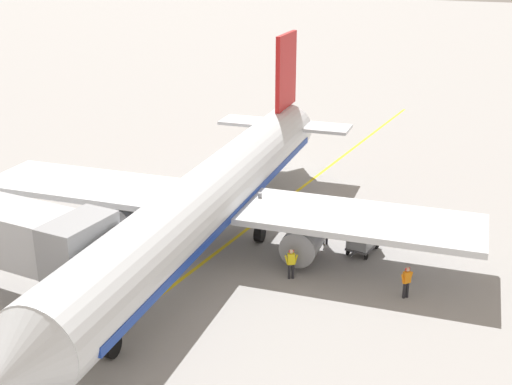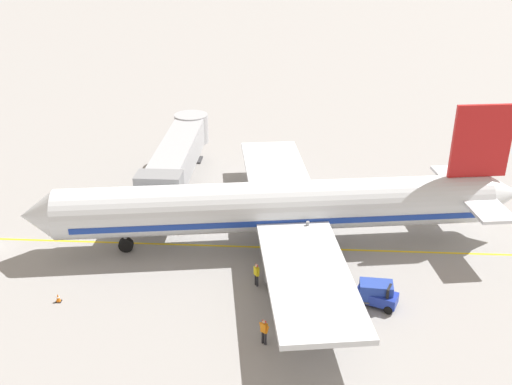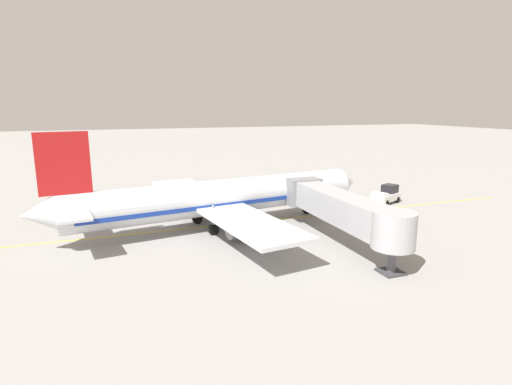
% 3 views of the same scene
% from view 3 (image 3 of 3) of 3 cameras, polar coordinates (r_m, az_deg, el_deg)
% --- Properties ---
extents(ground_plane, '(400.00, 400.00, 0.00)m').
position_cam_3_polar(ground_plane, '(44.77, -4.69, -4.57)').
color(ground_plane, gray).
extents(gate_lead_in_line, '(0.24, 80.00, 0.01)m').
position_cam_3_polar(gate_lead_in_line, '(44.77, -4.69, -4.57)').
color(gate_lead_in_line, gold).
rests_on(gate_lead_in_line, ground).
extents(parked_airliner, '(30.44, 37.29, 10.63)m').
position_cam_3_polar(parked_airliner, '(43.38, -5.15, -0.77)').
color(parked_airliner, silver).
rests_on(parked_airliner, ground).
extents(jet_bridge, '(17.85, 3.50, 4.98)m').
position_cam_3_polar(jet_bridge, '(38.56, 12.05, -2.21)').
color(jet_bridge, '#A8AAAF').
rests_on(jet_bridge, ground).
extents(pushback_tractor, '(3.74, 4.91, 2.40)m').
position_cam_3_polar(pushback_tractor, '(57.13, 17.86, -0.33)').
color(pushback_tractor, silver).
rests_on(pushback_tractor, ground).
extents(baggage_tug_lead, '(2.05, 2.77, 1.62)m').
position_cam_3_polar(baggage_tug_lead, '(49.94, -14.42, -2.31)').
color(baggage_tug_lead, '#1E339E').
rests_on(baggage_tug_lead, ground).
extents(baggage_cart_front, '(1.46, 2.94, 1.58)m').
position_cam_3_polar(baggage_cart_front, '(50.78, -11.29, -1.65)').
color(baggage_cart_front, '#4C4C51').
rests_on(baggage_cart_front, ground).
extents(baggage_cart_second_in_train, '(1.46, 2.94, 1.58)m').
position_cam_3_polar(baggage_cart_second_in_train, '(49.74, -14.40, -2.09)').
color(baggage_cart_second_in_train, '#4C4C51').
rests_on(baggage_cart_second_in_train, ground).
extents(ground_crew_wing_walker, '(0.64, 0.49, 1.69)m').
position_cam_3_polar(ground_crew_wing_walker, '(49.52, -5.27, -1.81)').
color(ground_crew_wing_walker, '#232328').
rests_on(ground_crew_wing_walker, ground).
extents(ground_crew_loader, '(0.72, 0.25, 1.69)m').
position_cam_3_polar(ground_crew_loader, '(48.55, -10.83, -2.26)').
color(ground_crew_loader, '#232328').
rests_on(ground_crew_loader, ground).
extents(ground_crew_marshaller, '(0.50, 0.63, 1.69)m').
position_cam_3_polar(ground_crew_marshaller, '(54.97, -7.68, -0.48)').
color(ground_crew_marshaller, '#232328').
rests_on(ground_crew_marshaller, ground).
extents(safety_cone_nose_left, '(0.36, 0.36, 0.59)m').
position_cam_3_polar(safety_cone_nose_left, '(56.51, 6.58, -0.79)').
color(safety_cone_nose_left, black).
rests_on(safety_cone_nose_left, ground).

